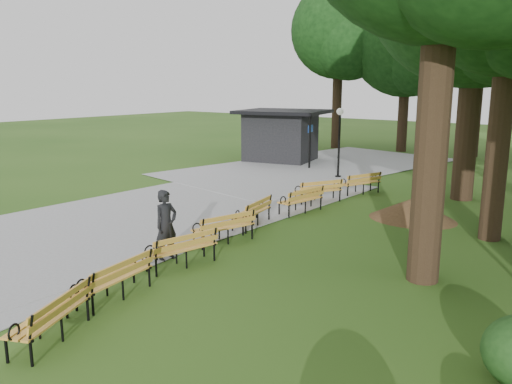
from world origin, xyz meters
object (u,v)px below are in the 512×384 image
Objects in this scene: bench_3 at (223,227)px; kiosk at (281,136)px; person at (166,225)px; bench_7 at (360,183)px; lamp_post at (340,128)px; bench_0 at (49,316)px; bench_4 at (251,212)px; bench_5 at (301,200)px; dirt_mound at (413,209)px; bench_6 at (318,191)px; bench_2 at (181,249)px; bench_1 at (114,278)px.

kiosk is at bearing -135.68° from bench_3.
person is 10.10m from bench_7.
bench_0 is at bearing -77.70° from lamp_post.
bench_4 is 2.39m from bench_5.
bench_4 reaches higher than dirt_mound.
bench_7 is at bearing 164.05° from bench_4.
bench_3 is (-1.31, 6.01, 0.00)m from bench_0.
bench_7 is (0.54, 2.32, 0.00)m from bench_6.
bench_4 is 1.00× the size of bench_5.
bench_0 is (3.67, -16.85, -1.87)m from lamp_post.
bench_2 is (0.64, -0.13, -0.45)m from person.
bench_6 is at bearing -160.11° from bench_3.
person is 17.21m from kiosk.
bench_4 is at bearing -71.84° from kiosk.
dirt_mound is (10.79, -7.99, -1.09)m from kiosk.
bench_1 is at bearing -154.70° from person.
bench_2 is at bearing 34.42° from bench_6.
person is at bearing 175.75° from bench_0.
bench_3 is 1.00× the size of bench_4.
bench_4 is at bearing 16.02° from bench_7.
bench_1 is at bearing 14.65° from bench_5.
bench_6 is 1.00× the size of bench_7.
bench_6 is (-0.48, 5.86, 0.00)m from bench_3.
kiosk reaches higher than bench_7.
bench_6 is 2.38m from bench_7.
bench_2 is at bearing 178.38° from bench_1.
person is at bearing 18.86° from bench_7.
kiosk is at bearing 143.48° from dirt_mound.
person is at bearing 8.24° from bench_5.
bench_2 is 1.00× the size of bench_6.
bench_5 is at bearing 176.82° from bench_1.
bench_0 is at bearing 36.40° from bench_6.
person is at bearing -167.29° from bench_1.
bench_4 is at bearing 28.60° from bench_6.
bench_2 is 1.00× the size of bench_4.
bench_1 and bench_7 have the same top height.
bench_5 is (0.04, 6.08, -0.45)m from person.
lamp_post reaches higher than bench_3.
person is 0.93× the size of bench_1.
bench_3 reaches higher than dirt_mound.
person reaches higher than bench_0.
bench_2 is at bearing 167.93° from bench_0.
dirt_mound is 1.24× the size of bench_0.
lamp_post is at bearing 136.93° from dirt_mound.
bench_1 is at bearing -78.42° from lamp_post.
lamp_post is at bearing 167.76° from bench_0.
bench_7 is at bearing 160.52° from bench_0.
lamp_post reaches higher than dirt_mound.
person is 0.93× the size of bench_0.
bench_3 is (7.58, -13.62, -1.00)m from kiosk.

